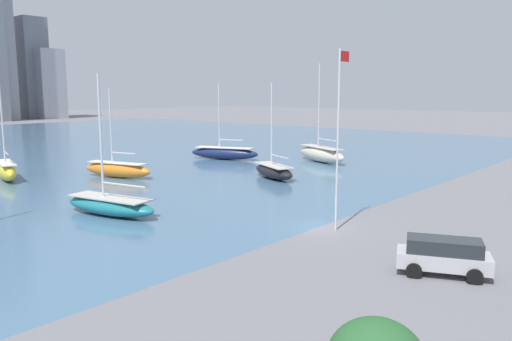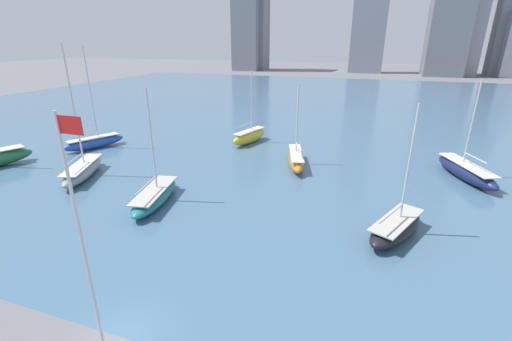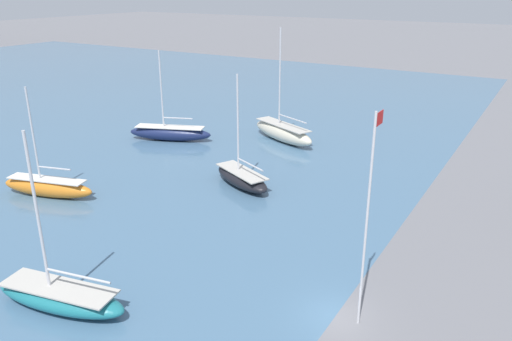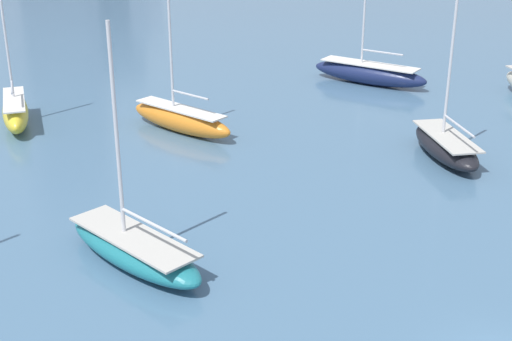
% 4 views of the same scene
% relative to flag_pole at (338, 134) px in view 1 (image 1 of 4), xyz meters
% --- Properties ---
extents(ground_plane, '(500.00, 500.00, 0.00)m').
position_rel_flag_pole_xyz_m(ground_plane, '(-0.21, 1.33, -6.69)').
color(ground_plane, slate).
extents(flag_pole, '(1.24, 0.14, 12.39)m').
position_rel_flag_pole_xyz_m(flag_pole, '(0.00, 0.00, 0.00)').
color(flag_pole, silver).
rests_on(flag_pole, ground_plane).
extents(sailboat_teal, '(4.19, 9.12, 10.95)m').
position_rel_flag_pole_xyz_m(sailboat_teal, '(-7.88, 15.73, -5.89)').
color(sailboat_teal, '#1E757F').
rests_on(sailboat_teal, harbor_water).
extents(sailboat_orange, '(4.20, 9.18, 10.03)m').
position_rel_flag_pole_xyz_m(sailboat_orange, '(2.69, 30.59, -5.75)').
color(sailboat_orange, orange).
rests_on(sailboat_orange, harbor_water).
extents(sailboat_cream, '(6.42, 10.59, 13.52)m').
position_rel_flag_pole_xyz_m(sailboat_cream, '(28.83, 20.42, -5.56)').
color(sailboat_cream, beige).
rests_on(sailboat_cream, harbor_water).
extents(sailboat_navy, '(5.94, 10.41, 10.93)m').
position_rel_flag_pole_xyz_m(sailboat_navy, '(21.91, 32.50, -5.74)').
color(sailboat_navy, '#19234C').
rests_on(sailboat_navy, harbor_water).
extents(sailboat_black, '(5.49, 8.07, 10.63)m').
position_rel_flag_pole_xyz_m(sailboat_black, '(13.91, 16.85, -5.85)').
color(sailboat_black, black).
rests_on(sailboat_black, harbor_water).
extents(sailboat_yellow, '(3.83, 7.96, 10.74)m').
position_rel_flag_pole_xyz_m(sailboat_yellow, '(-6.29, 38.30, -5.61)').
color(sailboat_yellow, yellow).
rests_on(sailboat_yellow, harbor_water).
extents(parked_suv_silver, '(3.59, 5.03, 1.95)m').
position_rel_flag_pole_xyz_m(parked_suv_silver, '(-3.82, -8.91, -5.62)').
color(parked_suv_silver, '#B7B7BC').
rests_on(parked_suv_silver, ground_plane).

